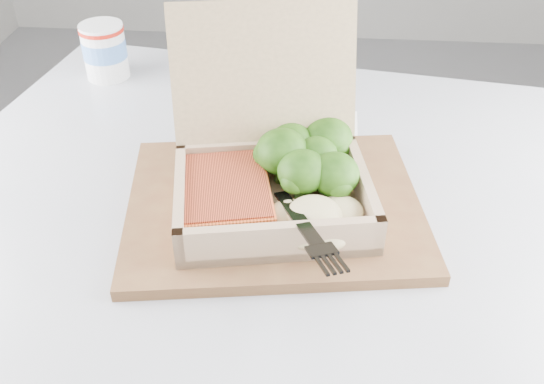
# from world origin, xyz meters

# --- Properties ---
(cafe_table) EXTENTS (0.83, 0.83, 0.70)m
(cafe_table) POSITION_xyz_m (-0.65, -0.15, 0.52)
(cafe_table) COLOR black
(cafe_table) RESTS_ON floor
(serving_tray) EXTENTS (0.34, 0.29, 0.01)m
(serving_tray) POSITION_xyz_m (-0.60, -0.16, 0.71)
(serving_tray) COLOR brown
(serving_tray) RESTS_ON cafe_table
(takeout_container) EXTENTS (0.23, 0.23, 0.18)m
(takeout_container) POSITION_xyz_m (-0.61, -0.15, 0.76)
(takeout_container) COLOR tan
(takeout_container) RESTS_ON serving_tray
(salmon_fillet) EXTENTS (0.12, 0.14, 0.03)m
(salmon_fillet) POSITION_xyz_m (-0.65, -0.19, 0.74)
(salmon_fillet) COLOR orange
(salmon_fillet) RESTS_ON takeout_container
(broccoli_pile) EXTENTS (0.13, 0.13, 0.05)m
(broccoli_pile) POSITION_xyz_m (-0.56, -0.13, 0.75)
(broccoli_pile) COLOR #387119
(broccoli_pile) RESTS_ON takeout_container
(mashed_potatoes) EXTENTS (0.09, 0.08, 0.03)m
(mashed_potatoes) POSITION_xyz_m (-0.56, -0.22, 0.74)
(mashed_potatoes) COLOR beige
(mashed_potatoes) RESTS_ON takeout_container
(plastic_fork) EXTENTS (0.08, 0.17, 0.03)m
(plastic_fork) POSITION_xyz_m (-0.58, -0.21, 0.76)
(plastic_fork) COLOR black
(plastic_fork) RESTS_ON mashed_potatoes
(paper_cup) EXTENTS (0.06, 0.06, 0.08)m
(paper_cup) POSITION_xyz_m (-0.87, 0.14, 0.75)
(paper_cup) COLOR silver
(paper_cup) RESTS_ON cafe_table
(receipt) EXTENTS (0.07, 0.13, 0.00)m
(receipt) POSITION_xyz_m (-0.54, -0.01, 0.71)
(receipt) COLOR white
(receipt) RESTS_ON cafe_table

